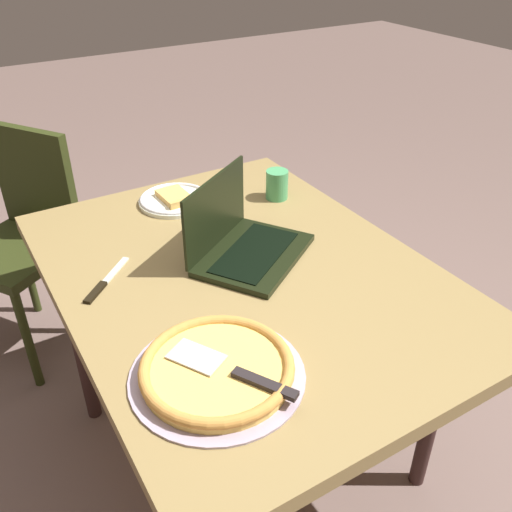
{
  "coord_description": "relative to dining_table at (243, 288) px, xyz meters",
  "views": [
    {
      "loc": [
        -1.11,
        0.62,
        1.59
      ],
      "look_at": [
        -0.06,
        -0.01,
        0.81
      ],
      "focal_mm": 38.85,
      "sensor_mm": 36.0,
      "label": 1
    }
  ],
  "objects": [
    {
      "name": "dining_table",
      "position": [
        0.0,
        0.0,
        0.0
      ],
      "size": [
        1.3,
        0.97,
        0.73
      ],
      "color": "olive",
      "rests_on": "ground_plane"
    },
    {
      "name": "drink_cup",
      "position": [
        0.33,
        -0.32,
        0.11
      ],
      "size": [
        0.08,
        0.08,
        0.1
      ],
      "color": "#469B5E",
      "rests_on": "dining_table"
    },
    {
      "name": "laptop",
      "position": [
        0.07,
        -0.04,
        0.11
      ],
      "size": [
        0.39,
        0.42,
        0.23
      ],
      "color": "black",
      "rests_on": "dining_table"
    },
    {
      "name": "chair_near",
      "position": [
        0.95,
        0.44,
        -0.15
      ],
      "size": [
        0.54,
        0.54,
        0.9
      ],
      "color": "#293012",
      "rests_on": "ground_plane"
    },
    {
      "name": "ground_plane",
      "position": [
        0.0,
        0.0,
        -0.67
      ],
      "size": [
        12.0,
        12.0,
        0.0
      ],
      "primitive_type": "plane",
      "color": "#6C564F"
    },
    {
      "name": "pizza_plate",
      "position": [
        0.47,
        -0.01,
        0.07
      ],
      "size": [
        0.24,
        0.24,
        0.04
      ],
      "color": "white",
      "rests_on": "dining_table"
    },
    {
      "name": "pizza_tray",
      "position": [
        -0.33,
        0.25,
        0.08
      ],
      "size": [
        0.38,
        0.38,
        0.04
      ],
      "color": "#A493A5",
      "rests_on": "dining_table"
    },
    {
      "name": "table_knife",
      "position": [
        0.13,
        0.35,
        0.06
      ],
      "size": [
        0.17,
        0.17,
        0.01
      ],
      "color": "#BAC6BB",
      "rests_on": "dining_table"
    }
  ]
}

